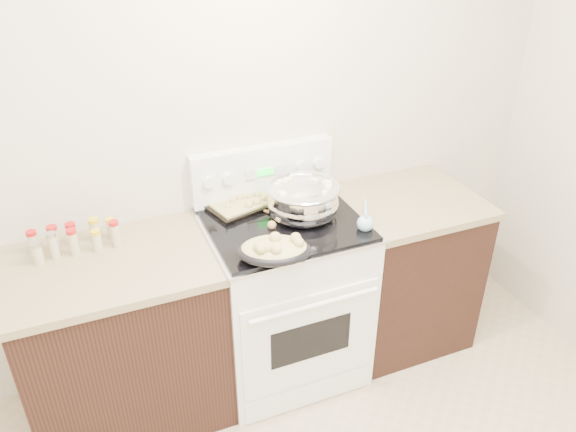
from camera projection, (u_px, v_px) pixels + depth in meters
name	position (u px, v px, depth m)	size (l,w,h in m)	color
room_shell	(389.00, 262.00, 1.12)	(4.10, 3.60, 2.75)	beige
counter_left	(126.00, 339.00, 2.72)	(0.93, 0.67, 0.92)	black
counter_right	(401.00, 268.00, 3.24)	(0.73, 0.67, 0.92)	black
kitchen_range	(284.00, 294.00, 2.98)	(0.78, 0.73, 1.22)	white
mixing_bowl	(303.00, 201.00, 2.75)	(0.43, 0.43, 0.21)	silver
roasting_pan	(274.00, 249.00, 2.45)	(0.39, 0.32, 0.11)	black
baking_sheet	(244.00, 202.00, 2.88)	(0.43, 0.35, 0.06)	black
wooden_spoon	(274.00, 221.00, 2.73)	(0.16, 0.21, 0.04)	tan
blue_ladle	(365.00, 222.00, 2.68)	(0.17, 0.25, 0.10)	#91C4D9
spice_jars	(74.00, 238.00, 2.54)	(0.40, 0.15, 0.13)	#BFB28C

